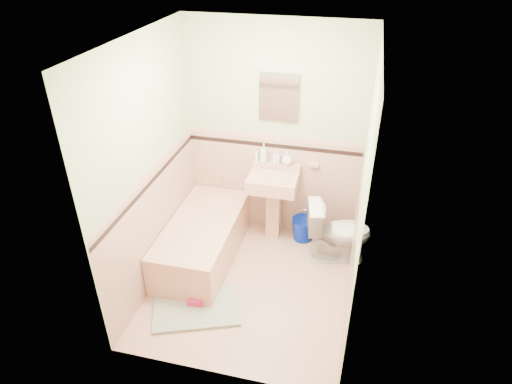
% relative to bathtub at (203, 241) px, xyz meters
% --- Properties ---
extents(floor, '(2.20, 2.20, 0.00)m').
position_rel_bathtub_xyz_m(floor, '(0.63, -0.33, -0.23)').
color(floor, '#D6A18C').
rests_on(floor, ground).
extents(ceiling, '(2.20, 2.20, 0.00)m').
position_rel_bathtub_xyz_m(ceiling, '(0.63, -0.33, 2.27)').
color(ceiling, white).
rests_on(ceiling, ground).
extents(wall_back, '(2.50, 0.00, 2.50)m').
position_rel_bathtub_xyz_m(wall_back, '(0.63, 0.77, 1.02)').
color(wall_back, beige).
rests_on(wall_back, ground).
extents(wall_front, '(2.50, 0.00, 2.50)m').
position_rel_bathtub_xyz_m(wall_front, '(0.63, -1.43, 1.02)').
color(wall_front, beige).
rests_on(wall_front, ground).
extents(wall_left, '(0.00, 2.50, 2.50)m').
position_rel_bathtub_xyz_m(wall_left, '(-0.37, -0.33, 1.02)').
color(wall_left, beige).
rests_on(wall_left, ground).
extents(wall_right, '(0.00, 2.50, 2.50)m').
position_rel_bathtub_xyz_m(wall_right, '(1.63, -0.33, 1.02)').
color(wall_right, beige).
rests_on(wall_right, ground).
extents(wainscot_back, '(2.00, 0.00, 2.00)m').
position_rel_bathtub_xyz_m(wainscot_back, '(0.63, 0.76, 0.38)').
color(wainscot_back, '#D8A691').
rests_on(wainscot_back, ground).
extents(wainscot_front, '(2.00, 0.00, 2.00)m').
position_rel_bathtub_xyz_m(wainscot_front, '(0.63, -1.42, 0.38)').
color(wainscot_front, '#D8A691').
rests_on(wainscot_front, ground).
extents(wainscot_left, '(0.00, 2.20, 2.20)m').
position_rel_bathtub_xyz_m(wainscot_left, '(-0.36, -0.33, 0.38)').
color(wainscot_left, '#D8A691').
rests_on(wainscot_left, ground).
extents(wainscot_right, '(0.00, 2.20, 2.20)m').
position_rel_bathtub_xyz_m(wainscot_right, '(1.62, -0.33, 0.38)').
color(wainscot_right, '#D8A691').
rests_on(wainscot_right, ground).
extents(accent_back, '(2.00, 0.00, 2.00)m').
position_rel_bathtub_xyz_m(accent_back, '(0.63, 0.75, 0.90)').
color(accent_back, black).
rests_on(accent_back, ground).
extents(accent_front, '(2.00, 0.00, 2.00)m').
position_rel_bathtub_xyz_m(accent_front, '(0.63, -1.41, 0.90)').
color(accent_front, black).
rests_on(accent_front, ground).
extents(accent_left, '(0.00, 2.20, 2.20)m').
position_rel_bathtub_xyz_m(accent_left, '(-0.35, -0.33, 0.89)').
color(accent_left, black).
rests_on(accent_left, ground).
extents(accent_right, '(0.00, 2.20, 2.20)m').
position_rel_bathtub_xyz_m(accent_right, '(1.61, -0.33, 0.89)').
color(accent_right, black).
rests_on(accent_right, ground).
extents(cap_back, '(2.00, 0.00, 2.00)m').
position_rel_bathtub_xyz_m(cap_back, '(0.63, 0.75, 0.99)').
color(cap_back, '#D69A89').
rests_on(cap_back, ground).
extents(cap_front, '(2.00, 0.00, 2.00)m').
position_rel_bathtub_xyz_m(cap_front, '(0.63, -1.41, 0.99)').
color(cap_front, '#D69A89').
rests_on(cap_front, ground).
extents(cap_left, '(0.00, 2.20, 2.20)m').
position_rel_bathtub_xyz_m(cap_left, '(-0.35, -0.33, 1.00)').
color(cap_left, '#D69A89').
rests_on(cap_left, ground).
extents(cap_right, '(0.00, 2.20, 2.20)m').
position_rel_bathtub_xyz_m(cap_right, '(1.61, -0.33, 1.00)').
color(cap_right, '#D69A89').
rests_on(cap_right, ground).
extents(bathtub, '(0.70, 1.50, 0.45)m').
position_rel_bathtub_xyz_m(bathtub, '(0.00, 0.00, 0.00)').
color(bathtub, tan).
rests_on(bathtub, floor).
extents(tub_faucet, '(0.04, 0.12, 0.04)m').
position_rel_bathtub_xyz_m(tub_faucet, '(0.00, 0.72, 0.41)').
color(tub_faucet, silver).
rests_on(tub_faucet, wall_back).
extents(sink, '(0.55, 0.48, 0.86)m').
position_rel_bathtub_xyz_m(sink, '(0.68, 0.53, 0.21)').
color(sink, tan).
rests_on(sink, floor).
extents(sink_faucet, '(0.02, 0.02, 0.10)m').
position_rel_bathtub_xyz_m(sink_faucet, '(0.68, 0.67, 0.72)').
color(sink_faucet, silver).
rests_on(sink_faucet, sink).
extents(medicine_cabinet, '(0.40, 0.04, 0.50)m').
position_rel_bathtub_xyz_m(medicine_cabinet, '(0.68, 0.74, 1.47)').
color(medicine_cabinet, white).
rests_on(medicine_cabinet, wall_back).
extents(soap_dish, '(0.11, 0.07, 0.04)m').
position_rel_bathtub_xyz_m(soap_dish, '(1.10, 0.73, 0.72)').
color(soap_dish, tan).
rests_on(soap_dish, wall_back).
extents(soap_bottle_left, '(0.11, 0.11, 0.23)m').
position_rel_bathtub_xyz_m(soap_bottle_left, '(0.53, 0.71, 0.81)').
color(soap_bottle_left, '#B2B2B2').
rests_on(soap_bottle_left, sink).
extents(soap_bottle_mid, '(0.07, 0.08, 0.16)m').
position_rel_bathtub_xyz_m(soap_bottle_mid, '(0.68, 0.71, 0.78)').
color(soap_bottle_mid, '#B2B2B2').
rests_on(soap_bottle_mid, sink).
extents(soap_bottle_right, '(0.15, 0.15, 0.16)m').
position_rel_bathtub_xyz_m(soap_bottle_right, '(0.80, 0.71, 0.78)').
color(soap_bottle_right, '#B2B2B2').
rests_on(soap_bottle_right, sink).
extents(tube, '(0.04, 0.04, 0.12)m').
position_rel_bathtub_xyz_m(tube, '(0.45, 0.71, 0.76)').
color(tube, white).
rests_on(tube, sink).
extents(toilet, '(0.76, 0.53, 0.71)m').
position_rel_bathtub_xyz_m(toilet, '(1.46, 0.35, 0.13)').
color(toilet, white).
rests_on(toilet, floor).
extents(bucket, '(0.33, 0.33, 0.28)m').
position_rel_bathtub_xyz_m(bucket, '(1.04, 0.61, -0.09)').
color(bucket, '#021DAB').
rests_on(bucket, floor).
extents(bath_mat, '(0.97, 0.82, 0.03)m').
position_rel_bathtub_xyz_m(bath_mat, '(0.20, -0.79, -0.21)').
color(bath_mat, gray).
rests_on(bath_mat, floor).
extents(shoe, '(0.16, 0.09, 0.06)m').
position_rel_bathtub_xyz_m(shoe, '(0.18, -0.76, -0.16)').
color(shoe, '#BF1E59').
rests_on(shoe, bath_mat).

